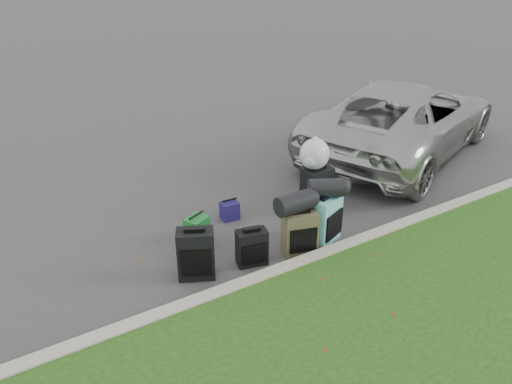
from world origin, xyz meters
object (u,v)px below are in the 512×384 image
suitcase_large_black_right (317,190)px  suitcase_small_black (252,247)px  suitcase_teal (324,219)px  suitcase_large_black_left (196,254)px  tote_navy (230,211)px  suitcase_olive (300,233)px  tote_green (197,228)px  suv (404,118)px

suitcase_large_black_right → suitcase_small_black: bearing=-159.8°
suitcase_teal → suitcase_large_black_left: bearing=153.7°
suitcase_large_black_left → tote_navy: 1.46m
suitcase_small_black → suitcase_olive: 0.67m
suitcase_large_black_right → tote_navy: bearing=156.4°
tote_green → tote_navy: (0.65, 0.26, -0.03)m
tote_navy → suitcase_large_black_right: bearing=-16.0°
suitcase_small_black → suitcase_olive: size_ratio=0.80×
tote_green → suitcase_small_black: bearing=-93.5°
suv → suitcase_large_black_left: bearing=86.5°
suitcase_olive → suitcase_large_black_right: 1.22m
suitcase_teal → tote_green: suitcase_teal is taller
suitcase_olive → tote_navy: 1.31m
suitcase_small_black → tote_navy: 1.20m
suitcase_small_black → tote_green: (-0.34, 0.89, -0.07)m
suitcase_small_black → suitcase_olive: suitcase_olive is taller
suitcase_teal → suitcase_large_black_right: suitcase_large_black_right is taller
suitcase_small_black → suitcase_olive: (0.66, -0.11, 0.06)m
suv → suitcase_large_black_right: (-2.83, -1.01, -0.35)m
suitcase_teal → tote_green: (-1.44, 0.94, -0.17)m
suv → tote_green: bearing=79.1°
suv → suitcase_large_black_right: size_ratio=7.32×
suitcase_large_black_left → suitcase_small_black: bearing=16.3°
suitcase_large_black_left → suitcase_teal: 1.82m
suitcase_small_black → tote_navy: bearing=88.0°
suitcase_olive → tote_green: suitcase_olive is taller
suv → suitcase_large_black_right: 3.02m
suitcase_olive → tote_navy: (-0.34, 1.26, -0.16)m
suv → tote_navy: (-4.08, -0.57, -0.55)m
tote_navy → suv: bearing=11.3°
suitcase_olive → suv: bearing=42.8°
suitcase_small_black → suitcase_large_black_right: suitcase_large_black_right is taller
suitcase_olive → tote_green: bearing=151.7°
tote_navy → suitcase_olive: bearing=-71.4°
suitcase_teal → suitcase_large_black_right: (0.46, 0.76, 0.00)m
suitcase_olive → tote_navy: bearing=122.0°
suitcase_large_black_right → tote_green: suitcase_large_black_right is taller
tote_green → suitcase_teal: bearing=-57.3°
suitcase_large_black_right → suitcase_olive: bearing=-142.2°
suitcase_large_black_right → tote_green: bearing=170.4°
suitcase_olive → tote_green: size_ratio=1.78×
tote_green → tote_navy: tote_green is taller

